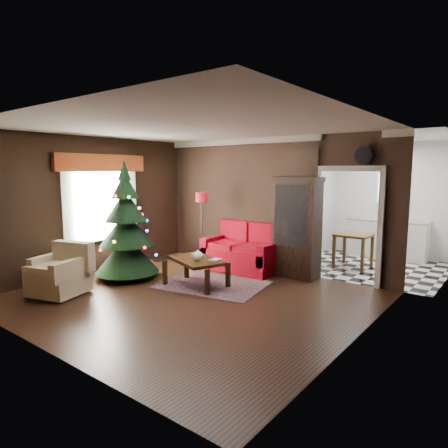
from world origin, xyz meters
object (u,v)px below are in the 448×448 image
Objects in this scene: curio_cabinet at (296,230)px; christmas_tree at (126,226)px; coffee_table at (196,272)px; wall_clock at (364,155)px; floor_lamp at (202,228)px; loveseat at (242,247)px; armchair at (58,269)px; kitchen_table at (353,251)px; teapot at (198,256)px.

christmas_tree reaches higher than curio_cabinet.
coffee_table is 3.68m from wall_clock.
curio_cabinet is 1.18× the size of floor_lamp.
christmas_tree is 2.10× the size of coffee_table.
floor_lamp is at bearing 76.19° from christmas_tree.
armchair is at bearing -113.78° from loveseat.
coffee_table is (0.02, -1.50, -0.24)m from loveseat.
floor_lamp is at bearing -146.81° from kitchen_table.
kitchen_table is (3.22, 3.57, -0.68)m from christmas_tree.
armchair is 0.76× the size of coffee_table.
loveseat reaches higher than armchair.
floor_lamp is 1.91× the size of armchair.
loveseat reaches higher than coffee_table.
curio_cabinet reaches higher than kitchen_table.
wall_clock is 2.43m from kitchen_table.
loveseat is 1.05× the size of floor_lamp.
armchair reaches higher than kitchen_table.
loveseat is 2.45m from kitchen_table.
floor_lamp reaches higher than kitchen_table.
loveseat reaches higher than kitchen_table.
teapot is at bearing -36.99° from coffee_table.
loveseat is at bearing 90.86° from coffee_table.
loveseat is 0.72× the size of christmas_tree.
loveseat is 2.01× the size of armchair.
loveseat is at bearing -169.17° from curio_cabinet.
teapot is (1.59, 0.31, -0.44)m from christmas_tree.
armchair is 5.67m from wall_clock.
loveseat is 0.89× the size of curio_cabinet.
curio_cabinet is 2.24× the size of armchair.
curio_cabinet is at bearing 39.76° from christmas_tree.
curio_cabinet reaches higher than armchair.
coffee_table is at bearing -52.50° from floor_lamp.
kitchen_table is (1.80, 1.65, -0.12)m from loveseat.
loveseat is 8.49× the size of teapot.
wall_clock is at bearing 31.59° from christmas_tree.
coffee_table is at bearing -89.14° from loveseat.
wall_clock is 0.43× the size of kitchen_table.
loveseat is 1.63m from teapot.
kitchen_table is (3.27, 4.98, -0.09)m from armchair.
christmas_tree is 1.53m from armchair.
kitchen_table is at bearing 39.93° from armchair.
wall_clock is (2.33, 1.90, 2.12)m from coffee_table.
teapot is (-0.98, -1.83, -0.34)m from curio_cabinet.
floor_lamp is at bearing 64.65° from armchair.
loveseat is 2.45m from christmas_tree.
floor_lamp is 3.21m from armchair.
armchair is 5.96m from kitchen_table.
loveseat is at bearing -137.49° from kitchen_table.
coffee_table is 0.39m from teapot.
floor_lamp is 5.04× the size of wall_clock.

